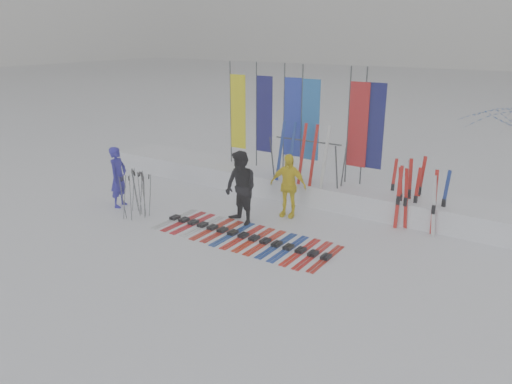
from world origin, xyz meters
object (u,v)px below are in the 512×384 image
Objects in this scene: person_black at (241,188)px; ski_rack at (307,155)px; person_yellow at (288,185)px; ski_row at (244,236)px; person_blue at (118,177)px.

person_black reaches higher than ski_rack.
person_yellow is at bearing -84.98° from ski_rack.
ski_rack is (0.03, 3.10, 1.35)m from ski_row.
person_black reaches higher than person_blue.
person_black is (3.57, 0.78, 0.09)m from person_blue.
ski_row is at bearing -103.73° from person_yellow.
person_yellow is (4.29, 1.89, -0.00)m from person_blue.
person_yellow is 0.83× the size of ski_rack.
ski_rack is at bearing 94.07° from person_black.
person_yellow is (0.73, 1.10, -0.09)m from person_black.
person_yellow is at bearing 75.24° from person_black.
ski_row is (-0.14, -1.83, -0.81)m from person_yellow.
person_blue reaches higher than person_yellow.
person_yellow is at bearing -81.67° from person_blue.
person_black is at bearing -104.58° from ski_rack.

